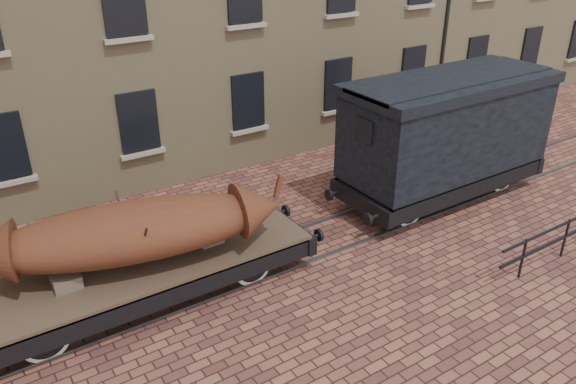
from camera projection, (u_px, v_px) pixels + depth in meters
ground at (314, 241)px, 14.10m from camera, size 90.00×90.00×0.00m
rail_track at (314, 240)px, 14.08m from camera, size 30.00×1.52×0.06m
flatcar_wagon at (144, 270)px, 11.63m from camera, size 8.02×2.17×1.21m
iron_boat at (134, 231)px, 11.14m from camera, size 6.31×2.88×1.53m
goods_van at (448, 125)px, 15.28m from camera, size 6.87×2.50×3.55m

